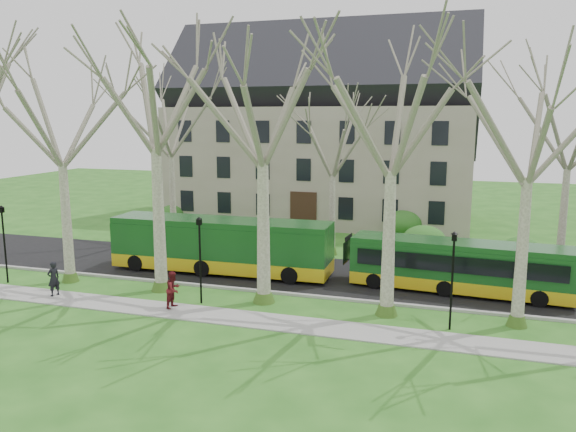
% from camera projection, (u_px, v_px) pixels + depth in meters
% --- Properties ---
extents(ground, '(120.00, 120.00, 0.00)m').
position_uv_depth(ground, '(322.00, 309.00, 27.34)').
color(ground, '#27601B').
rests_on(ground, ground).
extents(sidewalk, '(70.00, 2.00, 0.06)m').
position_uv_depth(sidewalk, '(309.00, 326.00, 24.98)').
color(sidewalk, gray).
rests_on(sidewalk, ground).
extents(road, '(80.00, 8.00, 0.06)m').
position_uv_depth(road, '(345.00, 277.00, 32.51)').
color(road, black).
rests_on(road, ground).
extents(curb, '(80.00, 0.25, 0.14)m').
position_uv_depth(curb, '(329.00, 298.00, 28.74)').
color(curb, '#A5A39E').
rests_on(curb, ground).
extents(building, '(26.50, 12.20, 16.00)m').
position_uv_depth(building, '(322.00, 130.00, 50.24)').
color(building, gray).
rests_on(building, ground).
extents(tree_row_verge, '(49.00, 7.00, 14.00)m').
position_uv_depth(tree_row_verge, '(325.00, 165.00, 26.40)').
color(tree_row_verge, gray).
rests_on(tree_row_verge, ground).
extents(tree_row_far, '(33.00, 7.00, 12.00)m').
position_uv_depth(tree_row_far, '(343.00, 166.00, 37.02)').
color(tree_row_far, gray).
rests_on(tree_row_far, ground).
extents(lamp_row, '(36.22, 0.22, 4.30)m').
position_uv_depth(lamp_row, '(318.00, 262.00, 25.95)').
color(lamp_row, black).
rests_on(lamp_row, ground).
extents(hedges, '(30.60, 8.60, 2.00)m').
position_uv_depth(hedges, '(306.00, 229.00, 41.69)').
color(hedges, '#18541F').
rests_on(hedges, ground).
extents(bus_lead, '(13.24, 2.99, 3.30)m').
position_uv_depth(bus_lead, '(221.00, 245.00, 33.33)').
color(bus_lead, '#15491A').
rests_on(bus_lead, road).
extents(bus_follow, '(11.36, 3.17, 2.80)m').
position_uv_depth(bus_follow, '(459.00, 266.00, 29.55)').
color(bus_follow, '#15491A').
rests_on(bus_follow, road).
extents(pedestrian_a, '(0.63, 0.77, 1.82)m').
position_uv_depth(pedestrian_a, '(54.00, 279.00, 28.98)').
color(pedestrian_a, black).
rests_on(pedestrian_a, sidewalk).
extents(pedestrian_b, '(0.79, 0.96, 1.82)m').
position_uv_depth(pedestrian_b, '(173.00, 289.00, 27.19)').
color(pedestrian_b, '#591419').
rests_on(pedestrian_b, sidewalk).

